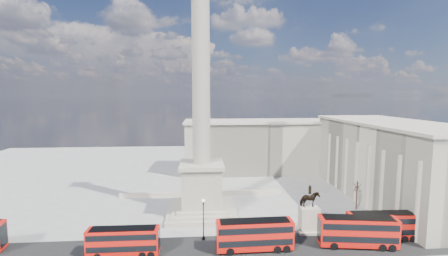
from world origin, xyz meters
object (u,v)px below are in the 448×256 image
nelsons_column (202,153)px  red_bus_b (255,235)px  victorian_lamp (203,216)px  pedestrian_standing (343,229)px  red_bus_c (358,231)px  pedestrian_walking (346,219)px  pedestrian_crossing (254,224)px  equestrian_statue (309,216)px  red_bus_d (383,225)px  red_bus_a (124,241)px

nelsons_column → red_bus_b: nelsons_column is taller
victorian_lamp → pedestrian_standing: victorian_lamp is taller
red_bus_c → pedestrian_walking: 9.43m
pedestrian_crossing → equestrian_statue: bearing=-131.0°
red_bus_d → nelsons_column: bearing=157.6°
red_bus_d → pedestrian_standing: red_bus_d is taller
pedestrian_walking → pedestrian_standing: bearing=-135.8°
red_bus_d → pedestrian_crossing: red_bus_d is taller
red_bus_a → red_bus_d: red_bus_d is taller
pedestrian_walking → pedestrian_standing: pedestrian_standing is taller
pedestrian_standing → pedestrian_walking: bearing=-144.7°
nelsons_column → red_bus_c: size_ratio=3.95×
nelsons_column → red_bus_b: (8.42, -15.78, -10.32)m
pedestrian_walking → nelsons_column: bearing=152.3°
nelsons_column → red_bus_b: bearing=-61.9°
pedestrian_crossing → pedestrian_walking: bearing=-115.3°
red_bus_a → red_bus_c: (37.42, -0.10, 0.31)m
nelsons_column → red_bus_b: size_ratio=4.07×
nelsons_column → red_bus_c: 31.71m
nelsons_column → pedestrian_standing: (25.12, -11.50, -11.98)m
red_bus_b → victorian_lamp: 9.29m
red_bus_a → equestrian_statue: equestrian_statue is taller
red_bus_a → pedestrian_crossing: red_bus_a is taller
red_bus_d → equestrian_statue: size_ratio=1.35×
nelsons_column → pedestrian_crossing: size_ratio=32.09×
red_bus_a → pedestrian_walking: 40.94m
pedestrian_walking → pedestrian_crossing: (-18.24, -0.86, -0.01)m
red_bus_b → red_bus_d: size_ratio=1.04×
pedestrian_walking → victorian_lamp: bearing=176.0°
nelsons_column → equestrian_statue: size_ratio=5.71×
victorian_lamp → pedestrian_crossing: bearing=21.8°
red_bus_c → red_bus_a: bearing=-172.2°
pedestrian_walking → pedestrian_standing: 5.25m
red_bus_a → red_bus_c: size_ratio=0.86×
pedestrian_standing → equestrian_statue: bearing=-35.4°
red_bus_d → red_bus_b: bearing=-173.3°
red_bus_c → pedestrian_standing: size_ratio=6.71×
victorian_lamp → equestrian_statue: size_ratio=0.83×
pedestrian_walking → red_bus_d: bearing=-79.8°
red_bus_d → pedestrian_walking: size_ratio=7.50×
victorian_lamp → pedestrian_walking: (27.68, 4.64, -3.48)m
red_bus_b → red_bus_c: bearing=-1.7°
red_bus_c → equestrian_statue: bearing=144.2°
red_bus_c → pedestrian_standing: (-0.27, 4.46, -1.69)m
victorian_lamp → pedestrian_crossing: size_ratio=4.66×
equestrian_statue → red_bus_d: bearing=-17.6°
red_bus_b → red_bus_d: bearing=3.9°
nelsons_column → red_bus_d: nelsons_column is taller
nelsons_column → victorian_lamp: size_ratio=6.88×
red_bus_d → pedestrian_walking: bearing=115.4°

